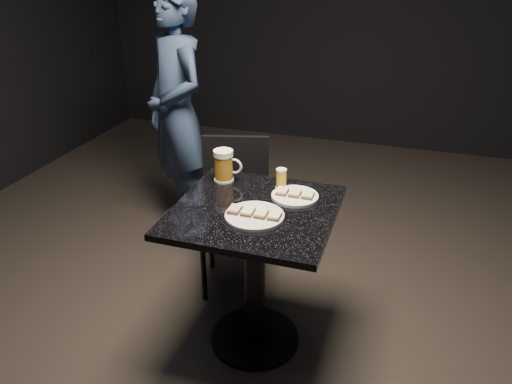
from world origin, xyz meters
TOP-DOWN VIEW (x-y plane):
  - floor at (0.00, 0.00)m, footprint 6.00×6.00m
  - plate_large at (0.03, -0.08)m, footprint 0.25×0.25m
  - plate_small at (0.14, 0.15)m, footprint 0.22×0.22m
  - patron at (-0.85, 0.98)m, footprint 0.70×0.67m
  - table at (0.00, 0.00)m, footprint 0.70×0.70m
  - beer_mug at (-0.23, 0.23)m, footprint 0.14×0.10m
  - beer_tumbler at (0.06, 0.23)m, footprint 0.05×0.05m
  - chair at (-0.27, 0.47)m, footprint 0.45×0.45m
  - canapes_on_plate_large at (0.03, -0.08)m, footprint 0.23×0.07m
  - canapes_on_plate_small at (0.14, 0.15)m, footprint 0.17×0.07m

SIDE VIEW (x-z plane):
  - floor at x=0.00m, z-range 0.00..0.00m
  - chair at x=-0.27m, z-range 0.07..0.92m
  - table at x=0.00m, z-range 0.13..0.88m
  - plate_large at x=0.03m, z-range 0.75..0.76m
  - plate_small at x=0.14m, z-range 0.75..0.76m
  - canapes_on_plate_large at x=0.03m, z-range 0.76..0.78m
  - canapes_on_plate_small at x=0.14m, z-range 0.76..0.78m
  - beer_tumbler at x=0.06m, z-range 0.75..0.85m
  - patron at x=-0.85m, z-range 0.00..1.62m
  - beer_mug at x=-0.23m, z-range 0.75..0.91m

